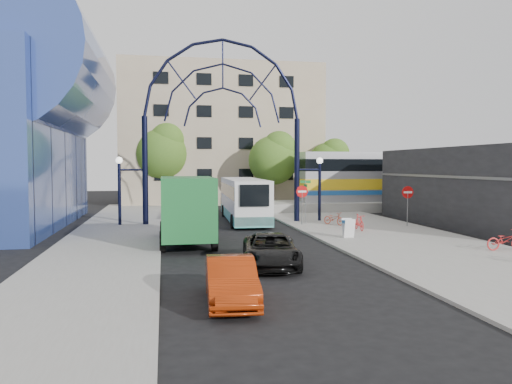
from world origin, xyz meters
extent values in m
plane|color=black|center=(0.00, 0.00, 0.00)|extent=(120.00, 120.00, 0.00)
cube|color=gray|center=(8.00, 4.00, 0.06)|extent=(8.00, 56.00, 0.12)
cube|color=gray|center=(-6.50, 6.00, 0.06)|extent=(5.00, 50.00, 0.12)
cylinder|color=black|center=(-5.00, 14.00, 3.50)|extent=(0.36, 0.36, 7.00)
cylinder|color=black|center=(5.00, 14.00, 3.50)|extent=(0.36, 0.36, 7.00)
cylinder|color=black|center=(-6.60, 14.00, 2.00)|extent=(0.20, 0.20, 4.00)
cylinder|color=black|center=(6.60, 14.00, 2.00)|extent=(0.20, 0.20, 4.00)
sphere|color=white|center=(-6.60, 14.00, 4.20)|extent=(0.44, 0.44, 0.44)
sphere|color=white|center=(6.60, 14.00, 4.20)|extent=(0.44, 0.44, 0.44)
cylinder|color=slate|center=(4.80, 12.00, 1.22)|extent=(0.06, 0.06, 2.20)
cylinder|color=red|center=(4.80, 12.00, 2.22)|extent=(0.80, 0.04, 0.80)
cube|color=white|center=(4.80, 11.97, 2.22)|extent=(0.55, 0.02, 0.12)
cylinder|color=slate|center=(11.00, 10.00, 1.22)|extent=(0.06, 0.06, 2.20)
cylinder|color=red|center=(11.00, 10.00, 2.22)|extent=(0.76, 0.04, 0.76)
cube|color=white|center=(11.00, 9.97, 2.22)|extent=(0.55, 0.02, 0.12)
cylinder|color=slate|center=(5.20, 12.60, 1.52)|extent=(0.05, 0.05, 2.80)
cube|color=#146626|center=(5.20, 12.60, 2.82)|extent=(0.70, 0.03, 0.18)
cube|color=#146626|center=(5.20, 12.60, 2.57)|extent=(0.03, 0.70, 0.18)
cube|color=white|center=(5.60, 5.80, 0.62)|extent=(0.55, 0.26, 0.99)
cube|color=white|center=(5.60, 6.15, 0.62)|extent=(0.55, 0.26, 0.99)
cube|color=#1E59A5|center=(5.60, 5.98, 0.95)|extent=(0.55, 0.42, 0.14)
cylinder|color=#324A98|center=(-12.00, 15.00, 10.00)|extent=(9.00, 16.00, 9.00)
cube|color=black|center=(16.00, 10.00, 2.50)|extent=(6.00, 16.00, 5.00)
cube|color=tan|center=(2.00, 35.00, 7.00)|extent=(20.00, 12.00, 14.00)
cube|color=gray|center=(20.00, 22.00, 0.40)|extent=(32.00, 5.00, 0.80)
cube|color=#B7B7BC|center=(20.00, 22.00, 2.90)|extent=(25.00, 3.00, 4.20)
cube|color=gold|center=(20.00, 22.00, 2.30)|extent=(25.10, 3.05, 0.90)
cube|color=black|center=(20.00, 22.00, 3.90)|extent=(25.05, 3.05, 1.00)
cube|color=#1E59A5|center=(20.00, 22.00, 1.60)|extent=(25.10, 3.05, 0.35)
cylinder|color=#382314|center=(6.00, 26.00, 1.26)|extent=(0.36, 0.36, 2.52)
sphere|color=#335B18|center=(6.00, 26.00, 4.34)|extent=(4.48, 4.48, 4.48)
sphere|color=#335B18|center=(6.50, 25.70, 5.46)|extent=(3.08, 3.08, 3.08)
cylinder|color=#382314|center=(-4.00, 30.00, 1.44)|extent=(0.36, 0.36, 2.88)
sphere|color=#335B18|center=(-4.00, 30.00, 4.96)|extent=(5.12, 5.12, 5.12)
sphere|color=#335B18|center=(-3.50, 29.70, 6.24)|extent=(3.52, 3.52, 3.52)
cylinder|color=#382314|center=(12.00, 28.00, 1.17)|extent=(0.36, 0.36, 2.34)
sphere|color=#335B18|center=(12.00, 28.00, 4.03)|extent=(4.16, 4.16, 4.16)
sphere|color=#335B18|center=(12.50, 27.70, 5.07)|extent=(2.86, 2.86, 2.86)
cube|color=white|center=(1.63, 15.60, 1.61)|extent=(2.77, 10.66, 2.67)
cube|color=#54BDB4|center=(1.63, 15.60, 0.51)|extent=(2.80, 10.66, 0.64)
cube|color=black|center=(1.63, 15.60, 2.16)|extent=(2.81, 10.45, 0.83)
cube|color=black|center=(1.41, 10.25, 2.11)|extent=(1.74, 0.20, 1.29)
cube|color=black|center=(1.84, 20.83, 1.47)|extent=(2.21, 0.25, 1.47)
cylinder|color=black|center=(0.61, 18.92, 0.44)|extent=(0.29, 0.89, 0.88)
cylinder|color=black|center=(2.90, 18.83, 0.44)|extent=(0.29, 0.89, 0.88)
cylinder|color=black|center=(0.33, 11.73, 0.44)|extent=(0.29, 0.89, 0.88)
cylinder|color=black|center=(2.61, 11.64, 0.44)|extent=(0.29, 0.89, 0.88)
cube|color=black|center=(-2.76, 8.15, 1.11)|extent=(2.32, 2.42, 2.22)
cube|color=black|center=(-2.76, 9.36, 1.56)|extent=(2.02, 0.10, 1.01)
cube|color=#1B672F|center=(-2.76, 5.13, 1.91)|extent=(2.42, 4.64, 2.82)
cylinder|color=black|center=(-3.92, 7.85, 0.48)|extent=(0.26, 0.97, 0.97)
cylinder|color=black|center=(-1.60, 7.85, 0.48)|extent=(0.26, 0.97, 0.97)
cylinder|color=black|center=(-3.92, 3.92, 0.48)|extent=(0.26, 0.97, 0.97)
cylinder|color=black|center=(-1.60, 3.92, 0.48)|extent=(0.26, 0.97, 0.97)
imported|color=black|center=(0.18, 0.03, 0.63)|extent=(2.70, 4.76, 1.25)
imported|color=#942809|center=(-2.00, -4.73, 0.64)|extent=(1.58, 3.95, 1.28)
imported|color=#E34A2D|center=(6.74, 11.44, 0.52)|extent=(1.29, 1.56, 0.80)
imported|color=#FB3232|center=(7.28, 8.66, 0.58)|extent=(0.50, 1.56, 0.93)
imported|color=red|center=(11.02, 1.00, 0.57)|extent=(1.77, 0.73, 0.91)
camera|label=1|loc=(-3.85, -18.53, 3.89)|focal=35.00mm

